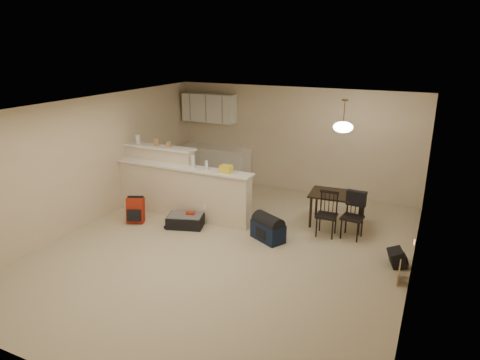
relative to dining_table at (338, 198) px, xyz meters
The scene contains 20 objects.
room 2.43m from the dining_table, 129.75° to the right, with size 7.00×7.02×2.50m.
breakfast_bar 3.35m from the dining_table, 165.91° to the right, with size 3.08×0.58×1.39m.
upper_cabinets 4.21m from the dining_table, 157.61° to the left, with size 1.40×0.34×0.70m, color white.
kitchen_counter 3.76m from the dining_table, 158.28° to the left, with size 1.80×0.60×0.90m, color white.
thermostat 1.77m from the dining_table, ahead, with size 0.02×0.12×0.12m, color beige.
jar 4.38m from the dining_table, behind, with size 0.10×0.10×0.20m, color silver.
cereal_box 3.91m from the dining_table, 169.74° to the right, with size 0.10×0.07×0.16m, color #A47D54.
small_box 3.61m from the dining_table, 168.84° to the right, with size 0.08×0.06×0.12m, color #A47D54.
bottle_a 2.94m from the dining_table, 161.75° to the right, with size 0.07×0.07×0.26m, color silver.
bottle_b 2.65m from the dining_table, 159.63° to the right, with size 0.06×0.06×0.18m, color silver.
bag_lump 2.26m from the dining_table, 155.69° to the right, with size 0.22×0.18×0.14m, color #A47D54.
dining_table is the anchor object (origin of this frame).
pendant_lamp 1.40m from the dining_table, behind, with size 0.36×0.36×0.62m.
dining_chair_near 0.57m from the dining_table, 97.43° to the right, with size 0.37×0.35×0.84m, color black, non-canonical shape.
dining_chair_far 0.61m from the dining_table, 48.88° to the right, with size 0.38×0.36×0.86m, color black, non-canonical shape.
suitcase 3.03m from the dining_table, 153.52° to the right, with size 0.69×0.45×0.23m, color black.
red_backpack 4.04m from the dining_table, 157.12° to the right, with size 0.34×0.21×0.50m, color #A62412.
navy_duffel 1.60m from the dining_table, 129.61° to the right, with size 0.63×0.34×0.34m, color #101B34.
black_daypack 1.80m from the dining_table, 43.03° to the right, with size 0.32×0.22×0.28m, color black.
cardboard_sheet 2.21m from the dining_table, 51.15° to the right, with size 0.36×0.02×0.27m, color #A47D54.
Camera 1 is at (3.12, -6.10, 3.49)m, focal length 32.00 mm.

